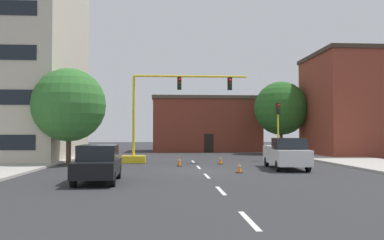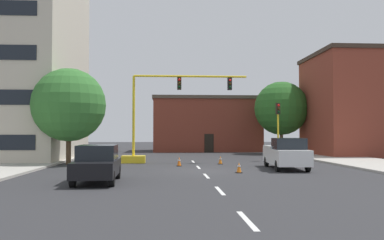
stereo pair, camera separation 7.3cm
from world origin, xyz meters
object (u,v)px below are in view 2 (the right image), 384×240
Objects in this scene: tree_left_near at (69,105)px; traffic_cone_roadside_b at (239,168)px; traffic_light_pole_right at (278,118)px; pickup_truck_white at (286,154)px; traffic_cone_roadside_c at (220,160)px; traffic_signal_gantry at (150,133)px; traffic_cone_roadside_a at (179,162)px; tree_right_far at (281,108)px; sedan_black_near_left at (97,163)px.

traffic_cone_roadside_b is at bearing -31.18° from tree_left_near.
traffic_light_pole_right reaches higher than traffic_cone_roadside_b.
tree_left_near is 15.83m from pickup_truck_white.
tree_left_near reaches higher than traffic_cone_roadside_c.
traffic_cone_roadside_c is at bearing -18.20° from traffic_signal_gantry.
traffic_cone_roadside_a is 5.98m from traffic_cone_roadside_b.
traffic_cone_roadside_a is 3.47m from traffic_cone_roadside_c.
traffic_signal_gantry reaches higher than traffic_cone_roadside_b.
traffic_cone_roadside_c is (-8.79, -14.49, -4.76)m from tree_right_far.
traffic_signal_gantry is 15.05× the size of traffic_cone_roadside_a.
traffic_cone_roadside_c is at bearing -1.54° from tree_left_near.
pickup_truck_white is at bearing -105.30° from tree_right_far.
traffic_signal_gantry reaches higher than pickup_truck_white.
tree_right_far is at bearing 72.64° from traffic_light_pole_right.
traffic_signal_gantry is 4.40m from traffic_cone_roadside_a.
traffic_signal_gantry is 5.86m from traffic_cone_roadside_c.
traffic_signal_gantry is 10.67m from traffic_light_pole_right.
pickup_truck_white is 1.21× the size of sedan_black_near_left.
traffic_cone_roadside_b is at bearing -88.15° from traffic_cone_roadside_c.
traffic_cone_roadside_a is at bearing -56.93° from traffic_signal_gantry.
tree_right_far is at bearing 58.76° from traffic_cone_roadside_c.
sedan_black_near_left reaches higher than traffic_cone_roadside_a.
traffic_light_pole_right is 0.60× the size of tree_right_far.
traffic_cone_roadside_b is at bearing -117.35° from traffic_light_pole_right.
traffic_cone_roadside_c is at bearing -121.24° from tree_right_far.
traffic_signal_gantry is 15.58× the size of traffic_cone_roadside_b.
tree_right_far is at bearing 42.30° from traffic_signal_gantry.
pickup_truck_white is (8.89, -6.00, -1.31)m from traffic_signal_gantry.
tree_right_far is 20.53m from traffic_cone_roadside_a.
traffic_cone_roadside_b is at bearing 28.52° from sedan_black_near_left.
tree_right_far is at bearing 35.48° from tree_left_near.
traffic_light_pole_right is at bearing 10.01° from tree_left_near.
tree_right_far is 23.22m from traffic_cone_roadside_b.
pickup_truck_white is 4.18m from traffic_cone_roadside_b.
traffic_light_pole_right is at bearing 7.95° from traffic_signal_gantry.
traffic_cone_roadside_a is at bearing 158.18° from pickup_truck_white.
sedan_black_near_left is 9.90m from traffic_cone_roadside_a.
traffic_cone_roadside_a is at bearing -153.02° from traffic_cone_roadside_c.
tree_left_near is at bearing 148.82° from traffic_cone_roadside_b.
traffic_signal_gantry is 1.38× the size of tree_left_near.
pickup_truck_white reaches higher than traffic_cone_roadside_b.
sedan_black_near_left is at bearing -149.83° from pickup_truck_white.
sedan_black_near_left is at bearing -122.50° from tree_right_far.
pickup_truck_white is 5.66m from traffic_cone_roadside_c.
traffic_cone_roadside_a is (2.15, -3.30, -1.97)m from traffic_signal_gantry.
tree_left_near is 1.54× the size of sedan_black_near_left.
pickup_truck_white reaches higher than sedan_black_near_left.
tree_right_far reaches higher than traffic_cone_roadside_b.
traffic_signal_gantry is 10.11m from traffic_cone_roadside_b.
traffic_light_pole_right is at bearing -107.36° from tree_right_far.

